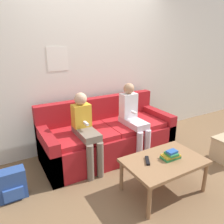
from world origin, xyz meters
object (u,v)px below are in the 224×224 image
object	(u,v)px
couch	(108,137)
coffee_table	(164,163)
person_right	(133,117)
person_left	(86,128)
tv_remote	(147,161)
backpack	(12,185)

from	to	relation	value
couch	coffee_table	bearing A→B (deg)	-82.64
couch	person_right	xyz separation A→B (m)	(0.33, -0.20, 0.33)
person_left	person_right	xyz separation A→B (m)	(0.77, 0.01, 0.02)
person_right	coffee_table	bearing A→B (deg)	-101.76
couch	person_right	bearing A→B (deg)	-30.90
person_left	tv_remote	world-z (taller)	person_left
coffee_table	backpack	world-z (taller)	coffee_table
couch	backpack	world-z (taller)	couch
person_left	couch	bearing A→B (deg)	24.70
coffee_table	person_left	xyz separation A→B (m)	(-0.58, 0.89, 0.23)
person_right	tv_remote	distance (m)	0.93
tv_remote	backpack	world-z (taller)	tv_remote
backpack	couch	bearing A→B (deg)	13.59
couch	person_right	distance (m)	0.50
couch	backpack	xyz separation A→B (m)	(-1.42, -0.34, -0.12)
coffee_table	person_right	xyz separation A→B (m)	(0.19, 0.90, 0.25)
person_right	tv_remote	size ratio (longest dim) A/B	6.69
couch	tv_remote	world-z (taller)	couch
coffee_table	person_right	distance (m)	0.95
coffee_table	tv_remote	distance (m)	0.21
person_right	backpack	world-z (taller)	person_right
couch	person_left	distance (m)	0.57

